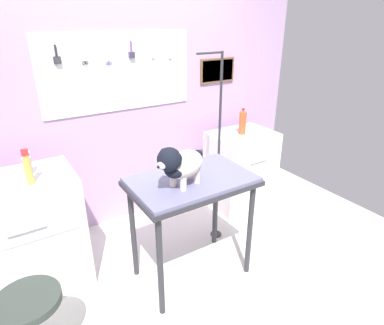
{
  "coord_description": "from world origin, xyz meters",
  "views": [
    {
      "loc": [
        -1.18,
        -1.73,
        1.99
      ],
      "look_at": [
        -0.02,
        0.11,
        1.03
      ],
      "focal_mm": 30.77,
      "sensor_mm": 36.0,
      "label": 1
    }
  ],
  "objects": [
    {
      "name": "cabinet_right",
      "position": [
        1.07,
        0.82,
        0.43
      ],
      "size": [
        0.68,
        0.54,
        0.86
      ],
      "color": "silver",
      "rests_on": "ground"
    },
    {
      "name": "grooming_arm",
      "position": [
        0.46,
        0.44,
        0.82
      ],
      "size": [
        0.3,
        0.11,
        1.75
      ],
      "color": "#2D2D33",
      "rests_on": "ground"
    },
    {
      "name": "stool",
      "position": [
        -1.23,
        -0.09,
        0.47
      ],
      "size": [
        0.36,
        0.36,
        0.57
      ],
      "color": "#9E9EA3",
      "rests_on": "ground"
    },
    {
      "name": "rear_wall_panel",
      "position": [
        0.0,
        1.28,
        1.16
      ],
      "size": [
        4.0,
        0.11,
        2.3
      ],
      "color": "#BA97C1",
      "rests_on": "ground"
    },
    {
      "name": "grooming_table",
      "position": [
        -0.01,
        0.13,
        0.79
      ],
      "size": [
        0.93,
        0.59,
        0.9
      ],
      "color": "#2D2D33",
      "rests_on": "ground"
    },
    {
      "name": "pump_bottle_white",
      "position": [
        -1.03,
        0.76,
        1.01
      ],
      "size": [
        0.07,
        0.06,
        0.17
      ],
      "color": "#A8ADBE",
      "rests_on": "counter_left"
    },
    {
      "name": "ground",
      "position": [
        0.0,
        0.0,
        -0.02
      ],
      "size": [
        4.4,
        4.0,
        0.04
      ],
      "primitive_type": "cube",
      "color": "silver"
    },
    {
      "name": "soda_bottle",
      "position": [
        1.05,
        0.81,
        0.98
      ],
      "size": [
        0.07,
        0.07,
        0.28
      ],
      "color": "#BE5128",
      "rests_on": "cabinet_right"
    },
    {
      "name": "counter_left",
      "position": [
        -1.14,
        0.7,
        0.47
      ],
      "size": [
        0.8,
        0.58,
        0.94
      ],
      "color": "silver",
      "rests_on": "ground"
    },
    {
      "name": "dog",
      "position": [
        -0.15,
        0.05,
        1.07
      ],
      "size": [
        0.44,
        0.3,
        0.33
      ],
      "color": "silver",
      "rests_on": "grooming_table"
    },
    {
      "name": "spray_bottle_tall",
      "position": [
        -1.04,
        0.57,
        1.05
      ],
      "size": [
        0.05,
        0.05,
        0.26
      ],
      "color": "gold",
      "rests_on": "counter_left"
    }
  ]
}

